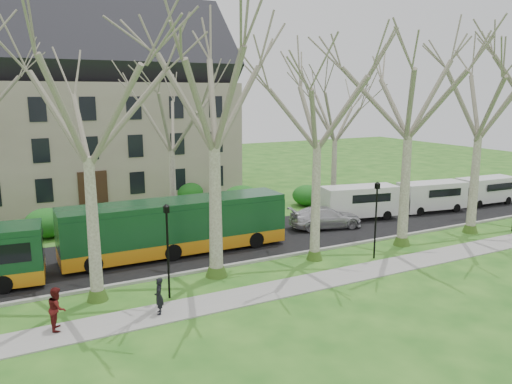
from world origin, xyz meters
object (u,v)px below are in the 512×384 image
(bus_follow, at_px, (176,226))
(pedestrian_a, at_px, (159,296))
(sedan, at_px, (325,217))
(van_a, at_px, (359,203))
(van_b, at_px, (432,197))
(van_c, at_px, (486,191))
(pedestrian_b, at_px, (57,308))

(bus_follow, height_order, pedestrian_a, bus_follow)
(sedan, height_order, van_a, van_a)
(van_b, bearing_deg, pedestrian_a, -153.03)
(van_c, distance_m, pedestrian_b, 35.01)
(van_b, bearing_deg, sedan, -170.65)
(van_c, bearing_deg, bus_follow, -175.57)
(pedestrian_a, distance_m, pedestrian_b, 3.97)
(pedestrian_a, relative_size, pedestrian_b, 0.91)
(sedan, bearing_deg, pedestrian_a, 131.97)
(van_c, relative_size, pedestrian_a, 3.28)
(van_b, height_order, pedestrian_b, van_b)
(van_b, distance_m, pedestrian_a, 25.61)
(bus_follow, distance_m, pedestrian_a, 8.18)
(van_b, xyz_separation_m, pedestrian_a, (-24.29, -8.10, -0.37))
(bus_follow, bearing_deg, sedan, 3.29)
(pedestrian_b, bearing_deg, bus_follow, -36.89)
(bus_follow, bearing_deg, van_c, 1.52)
(sedan, xyz_separation_m, van_b, (10.16, 0.15, 0.43))
(van_a, height_order, pedestrian_b, van_a)
(van_b, relative_size, van_c, 1.03)
(van_a, xyz_separation_m, van_c, (12.53, -0.96, -0.10))
(bus_follow, height_order, pedestrian_b, bus_follow)
(bus_follow, distance_m, sedan, 10.87)
(sedan, xyz_separation_m, van_c, (16.15, -0.06, 0.39))
(sedan, bearing_deg, van_b, -76.58)
(pedestrian_b, bearing_deg, van_a, -59.56)
(van_a, relative_size, van_b, 1.05)
(sedan, xyz_separation_m, pedestrian_b, (-18.07, -7.44, 0.13))
(van_b, bearing_deg, pedestrian_b, -156.42)
(sedan, bearing_deg, bus_follow, 105.32)
(van_a, bearing_deg, pedestrian_b, -148.01)
(sedan, xyz_separation_m, pedestrian_a, (-14.13, -7.95, 0.06))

